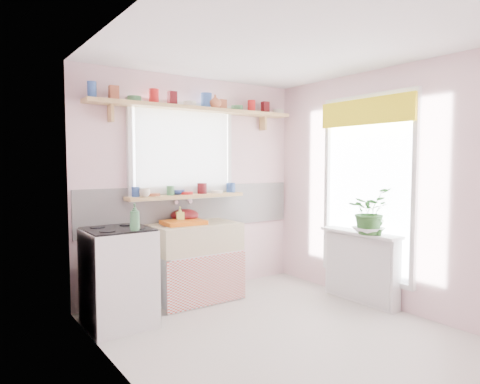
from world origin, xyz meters
TOP-DOWN VIEW (x-y plane):
  - room at (0.66, 0.86)m, footprint 3.20×3.20m
  - sink_unit at (-0.15, 1.29)m, footprint 0.95×0.65m
  - cooker at (-1.10, 1.05)m, footprint 0.58×0.58m
  - radiator_ledge at (1.30, 0.20)m, footprint 0.22×0.95m
  - windowsill at (-0.15, 1.48)m, footprint 1.40×0.22m
  - pine_shelf at (0.00, 1.47)m, footprint 2.52×0.24m
  - shelf_crockery at (-0.04, 1.47)m, footprint 2.47×0.11m
  - sill_crockery at (-0.17, 1.48)m, footprint 1.35×0.11m
  - dish_tray at (-0.28, 1.32)m, footprint 0.45×0.35m
  - colander at (-0.17, 1.50)m, footprint 0.37×0.37m
  - jade_plant at (1.21, 0.04)m, footprint 0.51×0.46m
  - fruit_bowl at (1.21, 0.04)m, footprint 0.35×0.35m
  - herb_pot at (1.22, -0.08)m, footprint 0.14×0.10m
  - soap_bottle_sink at (-0.27, 1.41)m, footprint 0.11×0.11m
  - sill_cup at (-0.68, 1.42)m, footprint 0.14×0.14m
  - sill_bowl at (-0.25, 1.54)m, footprint 0.21×0.21m
  - shelf_vase at (0.19, 1.41)m, footprint 0.19×0.19m
  - cooker_bottle at (-1.02, 0.83)m, footprint 0.12×0.12m
  - fruit at (1.22, 0.05)m, footprint 0.20×0.14m

SIDE VIEW (x-z plane):
  - radiator_ledge at x=1.30m, z-range 0.01..0.78m
  - sink_unit at x=-0.15m, z-range -0.13..0.99m
  - cooker at x=-1.10m, z-range 0.00..0.92m
  - fruit_bowl at x=1.21m, z-range 0.78..0.85m
  - dish_tray at x=-0.28m, z-range 0.85..0.89m
  - fruit at x=1.22m, z-range 0.82..0.92m
  - herb_pot at x=1.22m, z-range 0.77..1.01m
  - colander at x=-0.17m, z-range 0.85..0.99m
  - soap_bottle_sink at x=-0.27m, z-range 0.85..1.04m
  - jade_plant at x=1.21m, z-range 0.78..1.26m
  - cooker_bottle at x=-1.02m, z-range 0.92..1.16m
  - windowsill at x=-0.15m, z-range 1.12..1.16m
  - sill_bowl at x=-0.25m, z-range 1.16..1.21m
  - sill_cup at x=-0.68m, z-range 1.16..1.25m
  - sill_crockery at x=-0.17m, z-range 1.16..1.28m
  - room at x=0.66m, z-range -0.23..2.97m
  - pine_shelf at x=0.00m, z-range 2.10..2.14m
  - shelf_crockery at x=-0.04m, z-range 2.13..2.25m
  - shelf_vase at x=0.19m, z-range 2.14..2.29m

